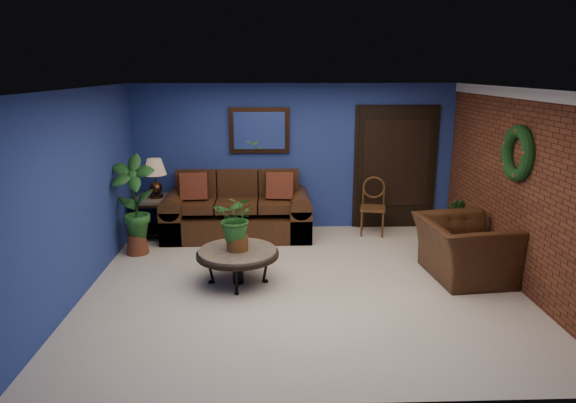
{
  "coord_description": "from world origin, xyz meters",
  "views": [
    {
      "loc": [
        -0.42,
        -6.22,
        2.72
      ],
      "look_at": [
        -0.18,
        0.55,
        0.97
      ],
      "focal_mm": 32.0,
      "sensor_mm": 36.0,
      "label": 1
    }
  ],
  "objects_px": {
    "sofa": "(238,214)",
    "table_lamp": "(155,174)",
    "armchair": "(463,249)",
    "side_chair": "(373,202)",
    "end_table": "(157,206)",
    "coffee_table": "(238,254)"
  },
  "relations": [
    {
      "from": "side_chair",
      "to": "armchair",
      "type": "height_order",
      "value": "side_chair"
    },
    {
      "from": "end_table",
      "to": "armchair",
      "type": "height_order",
      "value": "armchair"
    },
    {
      "from": "sofa",
      "to": "coffee_table",
      "type": "relative_size",
      "value": 2.26
    },
    {
      "from": "table_lamp",
      "to": "armchair",
      "type": "height_order",
      "value": "table_lamp"
    },
    {
      "from": "end_table",
      "to": "armchair",
      "type": "bearing_deg",
      "value": -22.99
    },
    {
      "from": "armchair",
      "to": "table_lamp",
      "type": "bearing_deg",
      "value": 61.37
    },
    {
      "from": "coffee_table",
      "to": "side_chair",
      "type": "xyz_separation_m",
      "value": [
        2.17,
        2.07,
        0.14
      ]
    },
    {
      "from": "sofa",
      "to": "armchair",
      "type": "height_order",
      "value": "sofa"
    },
    {
      "from": "coffee_table",
      "to": "end_table",
      "type": "height_order",
      "value": "end_table"
    },
    {
      "from": "end_table",
      "to": "armchair",
      "type": "relative_size",
      "value": 0.61
    },
    {
      "from": "coffee_table",
      "to": "side_chair",
      "type": "relative_size",
      "value": 1.11
    },
    {
      "from": "sofa",
      "to": "table_lamp",
      "type": "height_order",
      "value": "table_lamp"
    },
    {
      "from": "sofa",
      "to": "table_lamp",
      "type": "relative_size",
      "value": 3.89
    },
    {
      "from": "end_table",
      "to": "side_chair",
      "type": "relative_size",
      "value": 0.76
    },
    {
      "from": "side_chair",
      "to": "sofa",
      "type": "bearing_deg",
      "value": -167.02
    },
    {
      "from": "side_chair",
      "to": "armchair",
      "type": "bearing_deg",
      "value": -54.71
    },
    {
      "from": "coffee_table",
      "to": "table_lamp",
      "type": "relative_size",
      "value": 1.72
    },
    {
      "from": "coffee_table",
      "to": "side_chair",
      "type": "bearing_deg",
      "value": 43.61
    },
    {
      "from": "table_lamp",
      "to": "side_chair",
      "type": "xyz_separation_m",
      "value": [
        3.62,
        0.07,
        -0.53
      ]
    },
    {
      "from": "table_lamp",
      "to": "armchair",
      "type": "xyz_separation_m",
      "value": [
        4.45,
        -1.89,
        -0.68
      ]
    },
    {
      "from": "sofa",
      "to": "end_table",
      "type": "xyz_separation_m",
      "value": [
        -1.33,
        -0.04,
        0.16
      ]
    },
    {
      "from": "coffee_table",
      "to": "side_chair",
      "type": "distance_m",
      "value": 3.0
    }
  ]
}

